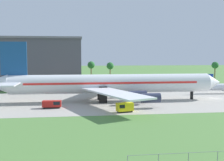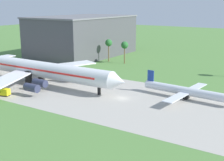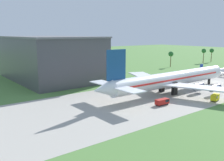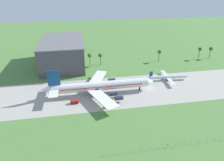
% 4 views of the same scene
% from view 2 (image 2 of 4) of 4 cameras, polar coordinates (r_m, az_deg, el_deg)
% --- Properties ---
extents(ground_plane, '(600.00, 600.00, 0.00)m').
position_cam_2_polar(ground_plane, '(99.74, 1.78, -3.28)').
color(ground_plane, '#517F3D').
extents(taxiway_strip, '(320.00, 44.00, 0.02)m').
position_cam_2_polar(taxiway_strip, '(99.73, 1.78, -3.27)').
color(taxiway_strip, '#A8A399').
rests_on(taxiway_strip, ground_plane).
extents(jet_airliner, '(75.66, 56.03, 18.67)m').
position_cam_2_polar(jet_airliner, '(120.06, -13.36, 2.07)').
color(jet_airliner, white).
rests_on(jet_airliner, ground_plane).
extents(regional_aircraft, '(29.53, 26.64, 7.53)m').
position_cam_2_polar(regional_aircraft, '(101.31, 13.42, -1.93)').
color(regional_aircraft, silver).
rests_on(regional_aircraft, ground_plane).
extents(catering_van, '(4.61, 3.00, 2.46)m').
position_cam_2_polar(catering_van, '(108.08, -19.32, -1.98)').
color(catering_van, black).
rests_on(catering_van, ground_plane).
extents(terminal_building, '(36.72, 61.20, 22.34)m').
position_cam_2_polar(terminal_building, '(180.50, -5.32, 8.13)').
color(terminal_building, '#47474C').
rests_on(terminal_building, ground_plane).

